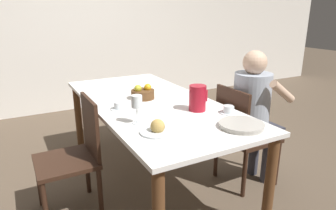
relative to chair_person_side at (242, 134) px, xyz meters
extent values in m
plane|color=brown|center=(-0.66, 0.40, -0.46)|extent=(20.00, 20.00, 0.00)
cube|color=silver|center=(-0.66, 2.83, 0.84)|extent=(10.00, 0.06, 2.60)
cube|color=white|center=(-0.66, 0.40, 0.26)|extent=(0.94, 2.04, 0.03)
cylinder|color=brown|center=(-0.25, -0.56, -0.11)|extent=(0.07, 0.07, 0.71)
cylinder|color=brown|center=(-1.07, 1.36, -0.11)|extent=(0.07, 0.07, 0.71)
cylinder|color=brown|center=(-0.25, 1.36, -0.11)|extent=(0.07, 0.07, 0.71)
cylinder|color=#331E14|center=(0.26, 0.18, -0.26)|extent=(0.04, 0.04, 0.40)
cylinder|color=#331E14|center=(0.26, -0.18, -0.26)|extent=(0.04, 0.04, 0.40)
cylinder|color=#331E14|center=(-0.11, 0.18, -0.26)|extent=(0.04, 0.04, 0.40)
cylinder|color=#331E14|center=(-0.11, -0.18, -0.26)|extent=(0.04, 0.04, 0.40)
cube|color=#331E14|center=(0.07, 0.00, -0.05)|extent=(0.42, 0.42, 0.03)
cube|color=#331E14|center=(-0.13, 0.00, 0.19)|extent=(0.03, 0.39, 0.44)
cylinder|color=#331E14|center=(-1.57, 0.11, -0.26)|extent=(0.04, 0.04, 0.40)
cylinder|color=#331E14|center=(-1.57, 0.48, -0.26)|extent=(0.04, 0.04, 0.40)
cylinder|color=#331E14|center=(-1.20, 0.11, -0.26)|extent=(0.04, 0.04, 0.40)
cylinder|color=#331E14|center=(-1.20, 0.48, -0.26)|extent=(0.04, 0.04, 0.40)
cube|color=#331E14|center=(-1.39, 0.29, -0.05)|extent=(0.42, 0.42, 0.03)
cube|color=#331E14|center=(-1.19, 0.29, 0.19)|extent=(0.03, 0.39, 0.44)
cylinder|color=#33333D|center=(0.22, 0.05, -0.25)|extent=(0.09, 0.09, 0.43)
cylinder|color=#33333D|center=(0.22, -0.11, -0.25)|extent=(0.09, 0.09, 0.43)
cube|color=#33333D|center=(0.14, -0.03, 0.01)|extent=(0.30, 0.34, 0.11)
cylinder|color=#9EA8B7|center=(0.05, -0.03, 0.29)|extent=(0.30, 0.30, 0.46)
sphere|color=#D6AD8E|center=(0.05, -0.03, 0.60)|extent=(0.19, 0.19, 0.19)
cylinder|color=#D6AD8E|center=(0.15, -0.24, 0.40)|extent=(0.25, 0.06, 0.20)
cylinder|color=#A31423|center=(-0.45, 0.01, 0.37)|extent=(0.13, 0.13, 0.19)
cube|color=#A31423|center=(-0.38, 0.01, 0.38)|extent=(0.02, 0.02, 0.09)
cone|color=#A31423|center=(-0.50, 0.01, 0.45)|extent=(0.04, 0.04, 0.04)
cylinder|color=white|center=(-0.95, -0.03, 0.28)|extent=(0.07, 0.07, 0.00)
cylinder|color=white|center=(-0.95, -0.03, 0.34)|extent=(0.01, 0.01, 0.11)
cylinder|color=white|center=(-0.95, -0.03, 0.43)|extent=(0.07, 0.07, 0.08)
cylinder|color=silver|center=(-0.29, -0.15, 0.28)|extent=(0.13, 0.13, 0.01)
cylinder|color=silver|center=(-0.29, -0.15, 0.31)|extent=(0.07, 0.07, 0.05)
cube|color=silver|center=(-0.25, -0.15, 0.31)|extent=(0.01, 0.01, 0.03)
cylinder|color=silver|center=(-0.96, 0.31, 0.28)|extent=(0.13, 0.13, 0.01)
cylinder|color=silver|center=(-0.96, 0.31, 0.31)|extent=(0.07, 0.07, 0.05)
cube|color=silver|center=(-0.92, 0.31, 0.31)|extent=(0.01, 0.01, 0.03)
cylinder|color=#B7B2A8|center=(-0.39, -0.41, 0.29)|extent=(0.28, 0.28, 0.02)
cylinder|color=#B7B2A8|center=(-0.39, -0.41, 0.30)|extent=(0.29, 0.29, 0.01)
cylinder|color=silver|center=(-0.91, -0.23, 0.28)|extent=(0.22, 0.22, 0.01)
sphere|color=tan|center=(-0.91, -0.23, 0.32)|extent=(0.09, 0.09, 0.09)
cylinder|color=brown|center=(-0.68, 0.50, 0.32)|extent=(0.20, 0.20, 0.07)
sphere|color=gold|center=(-0.64, 0.49, 0.37)|extent=(0.06, 0.06, 0.06)
sphere|color=gold|center=(-0.73, 0.49, 0.37)|extent=(0.06, 0.06, 0.06)
camera|label=1|loc=(-1.66, -1.76, 0.99)|focal=32.00mm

